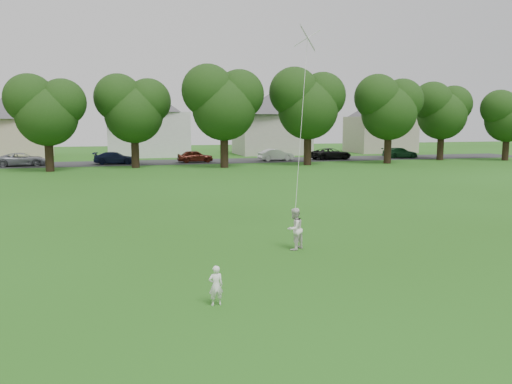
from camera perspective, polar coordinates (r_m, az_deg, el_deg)
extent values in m
plane|color=#225112|center=(12.92, 0.57, -11.44)|extent=(160.00, 160.00, 0.00)
cube|color=#2D2D30|center=(54.00, -11.57, 3.33)|extent=(90.00, 7.00, 0.01)
imported|color=white|center=(11.97, -4.62, -10.61)|extent=(0.37, 0.27, 0.97)
imported|color=white|center=(16.94, 4.43, -4.23)|extent=(0.88, 0.84, 1.43)
plane|color=silver|center=(19.54, 5.91, 17.12)|extent=(0.94, 1.22, 0.93)
cylinder|color=white|center=(17.92, 5.21, 7.72)|extent=(0.01, 0.01, 6.95)
cylinder|color=black|center=(46.81, -22.57, 4.15)|extent=(0.72, 0.72, 3.24)
cylinder|color=black|center=(48.17, -13.65, 4.71)|extent=(0.73, 0.73, 3.36)
cylinder|color=black|center=(47.07, -3.65, 5.05)|extent=(0.76, 0.76, 3.70)
cylinder|color=black|center=(50.06, 5.91, 5.21)|extent=(0.76, 0.76, 3.72)
cylinder|color=black|center=(53.51, 14.82, 5.07)|extent=(0.74, 0.74, 3.52)
cylinder|color=black|center=(60.12, 20.34, 5.06)|extent=(0.73, 0.73, 3.37)
cylinder|color=black|center=(62.34, 26.64, 4.64)|extent=(0.70, 0.70, 3.01)
imported|color=gray|center=(53.67, -25.14, 3.39)|extent=(4.81, 2.59, 1.28)
imported|color=#121A3A|center=(52.86, -15.80, 3.76)|extent=(4.42, 2.24, 1.23)
imported|color=#581D11|center=(53.38, -6.97, 4.08)|extent=(3.81, 1.60, 1.29)
imported|color=white|center=(55.37, 2.29, 4.27)|extent=(3.98, 1.64, 1.28)
imported|color=black|center=(57.69, 8.60, 4.34)|extent=(4.86, 2.67, 1.29)
imported|color=#164423|center=(61.76, 16.15, 4.32)|extent=(4.31, 1.97, 1.22)
cube|color=beige|center=(65.01, -26.48, 5.46)|extent=(9.01, 7.02, 4.61)
pyramid|color=#464448|center=(65.04, -26.75, 9.72)|extent=(12.99, 12.99, 2.54)
cube|color=silver|center=(63.83, -12.21, 6.46)|extent=(9.66, 7.09, 5.44)
pyramid|color=#464448|center=(63.94, -12.36, 11.58)|extent=(13.94, 13.94, 2.99)
cube|color=beige|center=(66.60, 1.77, 6.60)|extent=(9.09, 7.55, 5.21)
pyramid|color=#464448|center=(66.69, 1.79, 11.30)|extent=(13.11, 13.11, 2.87)
cube|color=#B8AE98|center=(72.87, 13.97, 6.40)|extent=(8.29, 6.77, 4.97)
pyramid|color=#464448|center=(72.92, 14.12, 10.50)|extent=(11.96, 11.96, 2.74)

